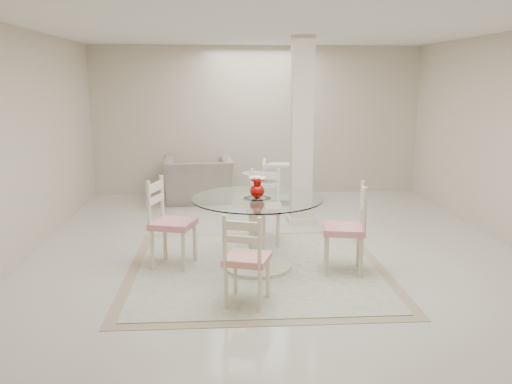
{
  "coord_description": "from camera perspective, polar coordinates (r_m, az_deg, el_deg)",
  "views": [
    {
      "loc": [
        -0.67,
        -6.47,
        2.1
      ],
      "look_at": [
        -0.28,
        -0.5,
        0.85
      ],
      "focal_mm": 38.0,
      "sensor_mm": 36.0,
      "label": 1
    }
  ],
  "objects": [
    {
      "name": "red_vase",
      "position": [
        5.91,
        0.13,
        0.48
      ],
      "size": [
        0.18,
        0.16,
        0.24
      ],
      "color": "#A70A05",
      "rests_on": "dining_table"
    },
    {
      "name": "dining_chair_south",
      "position": [
        5.04,
        -1.13,
        -6.44
      ],
      "size": [
        0.5,
        0.5,
        1.0
      ],
      "rotation": [
        0.0,
        0.0,
        2.84
      ],
      "color": "#F4EBC8",
      "rests_on": "ground"
    },
    {
      "name": "recliner_taupe",
      "position": [
        9.48,
        -6.14,
        1.27
      ],
      "size": [
        1.24,
        1.11,
        0.76
      ],
      "primitive_type": "imported",
      "rotation": [
        0.0,
        0.0,
        3.21
      ],
      "color": "gray",
      "rests_on": "ground"
    },
    {
      "name": "ground",
      "position": [
        6.84,
        2.07,
        -6.11
      ],
      "size": [
        7.0,
        7.0,
        0.0
      ],
      "primitive_type": "plane",
      "color": "beige",
      "rests_on": "ground"
    },
    {
      "name": "armchair_white",
      "position": [
        9.45,
        3.1,
        1.2
      ],
      "size": [
        0.86,
        0.88,
        0.74
      ],
      "primitive_type": "imported",
      "rotation": [
        0.0,
        0.0,
        3.04
      ],
      "color": "silver",
      "rests_on": "ground"
    },
    {
      "name": "dining_chair_west",
      "position": [
        6.17,
        -9.36,
        -2.51
      ],
      "size": [
        0.56,
        0.56,
        1.12
      ],
      "rotation": [
        0.0,
        0.0,
        1.28
      ],
      "color": "beige",
      "rests_on": "ground"
    },
    {
      "name": "dining_chair_north",
      "position": [
        6.98,
        0.93,
        -0.99
      ],
      "size": [
        0.47,
        0.47,
        1.06
      ],
      "rotation": [
        0.0,
        0.0,
        -0.12
      ],
      "color": "beige",
      "rests_on": "ground"
    },
    {
      "name": "dining_table",
      "position": [
        6.03,
        0.13,
        -4.38
      ],
      "size": [
        1.43,
        1.43,
        0.83
      ],
      "rotation": [
        0.0,
        0.0,
        -0.17
      ],
      "color": "beige",
      "rests_on": "ground"
    },
    {
      "name": "area_rug",
      "position": [
        6.16,
        0.12,
        -8.08
      ],
      "size": [
        2.89,
        2.89,
        0.02
      ],
      "color": "tan",
      "rests_on": "ground"
    },
    {
      "name": "dining_chair_east",
      "position": [
        5.97,
        9.94,
        -3.11
      ],
      "size": [
        0.52,
        0.52,
        1.11
      ],
      "rotation": [
        0.0,
        0.0,
        -1.75
      ],
      "color": "beige",
      "rests_on": "ground"
    },
    {
      "name": "column",
      "position": [
        7.9,
        4.82,
        6.29
      ],
      "size": [
        0.3,
        0.3,
        2.7
      ],
      "primitive_type": "cube",
      "color": "beige",
      "rests_on": "ground"
    },
    {
      "name": "side_table",
      "position": [
        9.12,
        0.17,
        0.13
      ],
      "size": [
        0.54,
        0.54,
        0.56
      ],
      "color": "#D8B985",
      "rests_on": "ground"
    },
    {
      "name": "room_shell",
      "position": [
        6.51,
        2.19,
        9.63
      ],
      "size": [
        6.02,
        7.02,
        2.71
      ],
      "color": "beige",
      "rests_on": "ground"
    }
  ]
}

